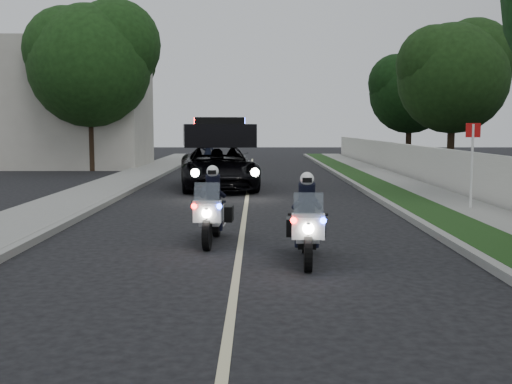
# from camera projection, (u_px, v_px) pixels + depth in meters

# --- Properties ---
(ground) EXTENTS (120.00, 120.00, 0.00)m
(ground) POSITION_uv_depth(u_px,v_px,m) (236.00, 280.00, 9.32)
(ground) COLOR black
(ground) RESTS_ON ground
(curb_right) EXTENTS (0.20, 60.00, 0.15)m
(curb_right) POSITION_uv_depth(u_px,v_px,m) (379.00, 199.00, 19.25)
(curb_right) COLOR gray
(curb_right) RESTS_ON ground
(grass_verge) EXTENTS (1.20, 60.00, 0.16)m
(grass_verge) POSITION_uv_depth(u_px,v_px,m) (401.00, 198.00, 19.25)
(grass_verge) COLOR #193814
(grass_verge) RESTS_ON ground
(sidewalk_right) EXTENTS (1.40, 60.00, 0.16)m
(sidewalk_right) POSITION_uv_depth(u_px,v_px,m) (443.00, 198.00, 19.25)
(sidewalk_right) COLOR gray
(sidewalk_right) RESTS_ON ground
(property_wall) EXTENTS (0.22, 60.00, 1.50)m
(property_wall) POSITION_uv_depth(u_px,v_px,m) (476.00, 177.00, 19.18)
(property_wall) COLOR beige
(property_wall) RESTS_ON ground
(curb_left) EXTENTS (0.20, 60.00, 0.15)m
(curb_left) POSITION_uv_depth(u_px,v_px,m) (115.00, 199.00, 19.26)
(curb_left) COLOR gray
(curb_left) RESTS_ON ground
(sidewalk_left) EXTENTS (2.00, 60.00, 0.16)m
(sidewalk_left) POSITION_uv_depth(u_px,v_px,m) (79.00, 198.00, 19.26)
(sidewalk_left) COLOR gray
(sidewalk_left) RESTS_ON ground
(building_far) EXTENTS (8.00, 6.00, 7.00)m
(building_far) POSITION_uv_depth(u_px,v_px,m) (73.00, 105.00, 34.82)
(building_far) COLOR #A8A396
(building_far) RESTS_ON ground
(lane_marking) EXTENTS (0.12, 50.00, 0.01)m
(lane_marking) POSITION_uv_depth(u_px,v_px,m) (247.00, 201.00, 19.26)
(lane_marking) COLOR #BFB78C
(lane_marking) RESTS_ON ground
(police_moto_left) EXTENTS (0.73, 1.84, 1.54)m
(police_moto_left) POSITION_uv_depth(u_px,v_px,m) (212.00, 243.00, 12.35)
(police_moto_left) COLOR silver
(police_moto_left) RESTS_ON ground
(police_moto_right) EXTENTS (0.72, 1.83, 1.53)m
(police_moto_right) POSITION_uv_depth(u_px,v_px,m) (307.00, 261.00, 10.64)
(police_moto_right) COLOR silver
(police_moto_right) RESTS_ON ground
(police_suv) EXTENTS (3.39, 6.07, 2.81)m
(police_suv) POSITION_uv_depth(u_px,v_px,m) (218.00, 189.00, 23.03)
(police_suv) COLOR black
(police_suv) RESTS_ON ground
(bicycle) EXTENTS (0.72, 1.87, 0.96)m
(bicycle) POSITION_uv_depth(u_px,v_px,m) (208.00, 175.00, 29.37)
(bicycle) COLOR black
(bicycle) RESTS_ON ground
(cyclist) EXTENTS (0.63, 0.44, 1.69)m
(cyclist) POSITION_uv_depth(u_px,v_px,m) (208.00, 175.00, 29.37)
(cyclist) COLOR black
(cyclist) RESTS_ON ground
(sign_post) EXTENTS (0.45, 0.45, 2.47)m
(sign_post) POSITION_uv_depth(u_px,v_px,m) (470.00, 213.00, 16.52)
(sign_post) COLOR #B80D1B
(sign_post) RESTS_ON ground
(tree_right_d) EXTENTS (7.01, 7.01, 9.03)m
(tree_right_d) POSITION_uv_depth(u_px,v_px,m) (450.00, 173.00, 31.03)
(tree_right_d) COLOR #193612
(tree_right_d) RESTS_ON ground
(tree_right_e) EXTENTS (5.91, 5.91, 8.59)m
(tree_right_e) POSITION_uv_depth(u_px,v_px,m) (408.00, 162.00, 40.07)
(tree_right_e) COLOR black
(tree_right_e) RESTS_ON ground
(tree_left_near) EXTENTS (7.50, 7.50, 10.45)m
(tree_left_near) POSITION_uv_depth(u_px,v_px,m) (93.00, 171.00, 32.33)
(tree_left_near) COLOR #1A3D14
(tree_left_near) RESTS_ON ground
(tree_left_far) EXTENTS (7.61, 7.61, 10.33)m
(tree_left_far) POSITION_uv_depth(u_px,v_px,m) (102.00, 163.00, 39.69)
(tree_left_far) COLOR black
(tree_left_far) RESTS_ON ground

